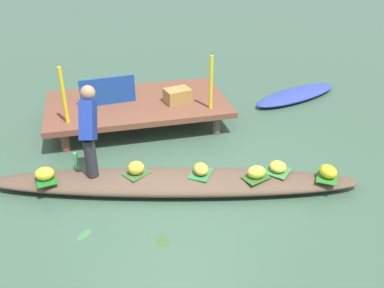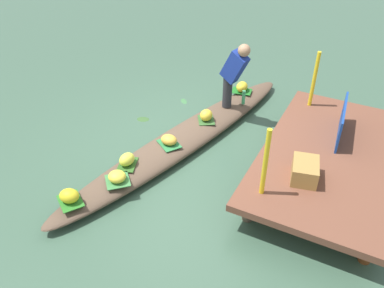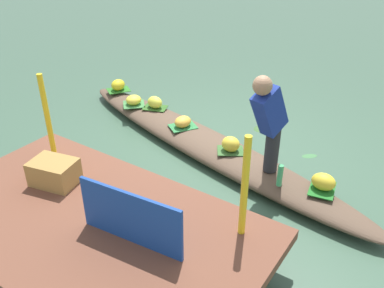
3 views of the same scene
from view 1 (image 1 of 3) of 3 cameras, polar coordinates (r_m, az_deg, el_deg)
canal_water at (r=5.86m, az=-2.58°, el=-6.21°), size 40.00×40.00×0.00m
dock_platform at (r=7.56m, az=-7.53°, el=5.43°), size 3.20×1.80×0.44m
vendor_boat at (r=5.79m, az=-2.61°, el=-5.27°), size 5.21×1.91×0.23m
moored_boat at (r=9.00m, az=14.21°, el=6.62°), size 2.24×1.31×0.16m
leaf_mat_0 at (r=5.92m, az=11.71°, el=-3.66°), size 0.45×0.45×0.01m
banana_bunch_0 at (r=5.88m, az=11.78°, el=-3.07°), size 0.24×0.26×0.15m
leaf_mat_1 at (r=5.73m, az=8.83°, el=-4.59°), size 0.41×0.35×0.01m
banana_bunch_1 at (r=5.68m, az=8.89°, el=-3.84°), size 0.27×0.22×0.18m
leaf_mat_2 at (r=5.96m, az=18.15°, el=-4.34°), size 0.43×0.45×0.01m
banana_bunch_2 at (r=5.92m, az=18.28°, el=-3.62°), size 0.26×0.30×0.18m
leaf_mat_3 at (r=5.74m, az=1.23°, el=-4.09°), size 0.42×0.45×0.01m
banana_bunch_3 at (r=5.70m, az=1.24°, el=-3.47°), size 0.22×0.27×0.15m
leaf_mat_4 at (r=5.79m, az=-7.67°, el=-4.07°), size 0.41×0.39×0.01m
banana_bunch_4 at (r=5.74m, az=-7.74°, el=-3.29°), size 0.23×0.20×0.19m
leaf_mat_5 at (r=5.96m, az=-19.53°, el=-4.61°), size 0.32×0.40×0.01m
banana_bunch_5 at (r=5.91m, az=-19.67°, el=-3.88°), size 0.26×0.20×0.18m
vendor_person at (r=5.64m, az=-14.06°, el=2.30°), size 0.29×0.51×1.21m
water_bottle at (r=6.02m, az=-15.70°, el=-2.25°), size 0.06×0.06×0.25m
market_banner at (r=7.42m, az=-11.54°, el=7.16°), size 0.96×0.12×0.49m
railing_post_west at (r=6.79m, az=-17.30°, el=6.38°), size 0.06×0.06×0.93m
railing_post_east at (r=7.03m, az=2.65°, el=8.45°), size 0.06×0.06×0.93m
produce_crate at (r=7.40m, az=-2.01°, el=6.68°), size 0.50×0.41×0.25m
drifting_plant_0 at (r=5.26m, az=-14.68°, el=-11.97°), size 0.22×0.22×0.01m
drifting_plant_1 at (r=5.02m, az=-4.10°, el=-13.21°), size 0.22×0.26×0.01m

